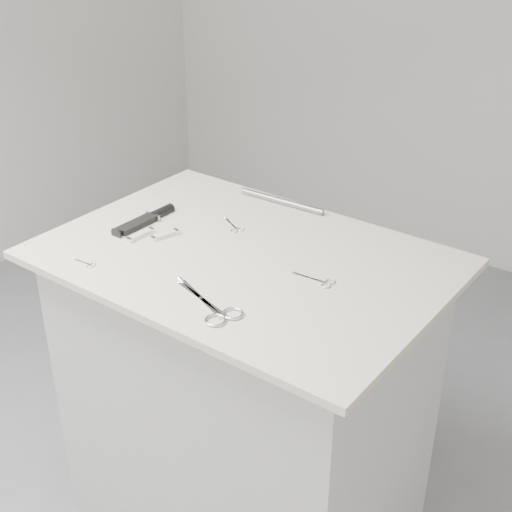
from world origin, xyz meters
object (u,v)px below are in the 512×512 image
Objects in this scene: embroidery_scissors_a at (320,281)px; embroidery_scissors_b at (234,227)px; large_shears at (216,310)px; sheathed_knife at (148,219)px; pocket_knife_a at (165,235)px; tiny_scissors at (87,264)px; metal_rail at (282,201)px; pocket_knife_b at (140,235)px; plinth at (245,402)px.

embroidery_scissors_a is 1.18× the size of embroidery_scissors_b.
large_shears is at bearing -119.17° from embroidery_scissors_a.
pocket_knife_a is (0.10, -0.04, -0.00)m from sheathed_knife.
embroidery_scissors_a is at bearing 23.50° from tiny_scissors.
metal_rail is (0.18, 0.58, 0.01)m from tiny_scissors.
pocket_knife_b is (-0.39, 0.16, 0.00)m from large_shears.
sheathed_knife is (-0.21, -0.11, 0.01)m from embroidery_scissors_b.
pocket_knife_a is at bearing -50.59° from pocket_knife_b.
pocket_knife_b is 0.43m from metal_rail.
embroidery_scissors_b is 0.20m from metal_rail.
pocket_knife_a is 0.92× the size of pocket_knife_b.
plinth is 0.52m from embroidery_scissors_a.
large_shears reaches higher than tiny_scissors.
large_shears is 0.59m from metal_rail.
plinth is 8.44× the size of embroidery_scissors_a.
pocket_knife_b is at bearing -102.74° from embroidery_scissors_b.
tiny_scissors is 0.23m from pocket_knife_a.
embroidery_scissors_a is (0.11, 0.24, -0.00)m from large_shears.
plinth is at bearing -63.31° from pocket_knife_a.
embroidery_scissors_a and tiny_scissors have the same top height.
plinth is at bearing -15.21° from embroidery_scissors_b.
metal_rail is (0.13, 0.36, 0.00)m from pocket_knife_a.
plinth is 4.19× the size of large_shears.
plinth is 3.30× the size of metal_rail.
embroidery_scissors_b is at bearing -61.75° from sheathed_knife.
embroidery_scissors_b is (-0.22, 0.35, -0.00)m from large_shears.
embroidery_scissors_a is at bearing -68.48° from pocket_knife_a.
pocket_knife_a is (-0.11, -0.15, 0.00)m from embroidery_scissors_b.
tiny_scissors is 0.33× the size of sheathed_knife.
pocket_knife_a is at bearing -111.82° from sheathed_knife.
metal_rail is at bearing -35.21° from sheathed_knife.
embroidery_scissors_b is 0.25m from pocket_knife_b.
pocket_knife_a is (-0.34, 0.20, 0.00)m from large_shears.
large_shears is at bearing -117.83° from sheathed_knife.
tiny_scissors is 0.24× the size of metal_rail.
pocket_knife_a is at bearing -168.77° from plinth.
sheathed_knife is at bearing -124.70° from embroidery_scissors_b.
embroidery_scissors_a is at bearing -88.64° from sheathed_knife.
metal_rail is at bearing 108.08° from plinth.
embroidery_scissors_a is at bearing -43.47° from metal_rail.
tiny_scissors is 0.60m from metal_rail.
embroidery_scissors_a is at bearing 0.69° from plinth.
embroidery_scissors_b is at bearing -94.04° from metal_rail.
large_shears is 2.38× the size of embroidery_scissors_b.
tiny_scissors is at bearing -155.74° from embroidery_scissors_a.
large_shears is 3.32× the size of tiny_scissors.
sheathed_knife reaches higher than plinth.
sheathed_knife is 0.09m from pocket_knife_b.
embroidery_scissors_a is (0.22, 0.00, 0.47)m from plinth.
tiny_scissors is at bearing -168.56° from sheathed_knife.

